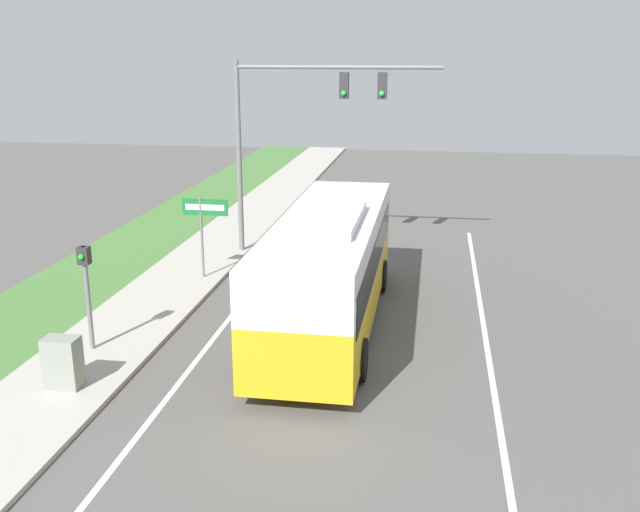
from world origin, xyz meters
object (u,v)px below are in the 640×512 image
(pedestrian_signal, at_px, (86,281))
(bus, at_px, (329,263))
(utility_cabinet, at_px, (63,362))
(street_sign, at_px, (204,220))
(signal_gantry, at_px, (297,118))

(pedestrian_signal, bearing_deg, bus, 26.01)
(bus, height_order, utility_cabinet, bus)
(bus, xyz_separation_m, street_sign, (-4.66, 3.40, 0.23))
(signal_gantry, relative_size, pedestrian_signal, 2.61)
(signal_gantry, distance_m, utility_cabinet, 12.89)
(bus, relative_size, pedestrian_signal, 3.70)
(signal_gantry, height_order, utility_cabinet, signal_gantry)
(signal_gantry, bearing_deg, pedestrian_signal, -109.91)
(bus, relative_size, street_sign, 3.67)
(utility_cabinet, bearing_deg, street_sign, 85.56)
(street_sign, xyz_separation_m, utility_cabinet, (-0.64, -8.28, -1.36))
(signal_gantry, bearing_deg, bus, -72.15)
(pedestrian_signal, height_order, utility_cabinet, pedestrian_signal)
(bus, height_order, signal_gantry, signal_gantry)
(utility_cabinet, bearing_deg, pedestrian_signal, 100.22)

